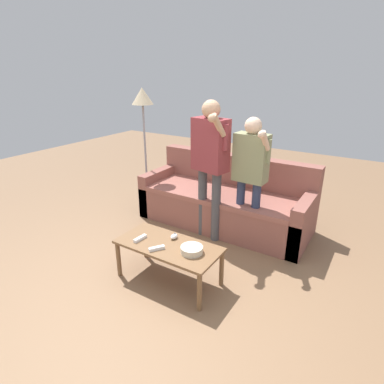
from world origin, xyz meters
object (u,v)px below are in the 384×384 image
at_px(player_right, 250,168).
at_px(player_center, 210,156).
at_px(game_remote_nunchuk, 174,236).
at_px(game_remote_wand_far, 157,248).
at_px(couch, 226,202).
at_px(game_remote_wand_near, 140,238).
at_px(coffee_table, 168,249).
at_px(snack_bowl, 192,250).
at_px(floor_lamp, 143,108).

bearing_deg(player_right, player_center, -164.00).
bearing_deg(game_remote_nunchuk, game_remote_wand_far, -93.72).
relative_size(couch, game_remote_wand_near, 14.52).
xyz_separation_m(couch, coffee_table, (0.10, -1.41, 0.04)).
xyz_separation_m(snack_bowl, floor_lamp, (-1.59, 1.29, 1.02)).
xyz_separation_m(couch, player_center, (-0.00, -0.45, 0.73)).
xyz_separation_m(couch, snack_bowl, (0.36, -1.41, 0.12)).
height_order(couch, snack_bowl, couch).
bearing_deg(coffee_table, player_right, 72.88).
bearing_deg(game_remote_wand_near, player_center, 80.38).
relative_size(floor_lamp, player_center, 1.05).
bearing_deg(snack_bowl, player_center, 110.80).
distance_m(game_remote_nunchuk, floor_lamp, 2.03).
xyz_separation_m(game_remote_nunchuk, game_remote_wand_near, (-0.26, -0.19, -0.01)).
bearing_deg(player_right, game_remote_wand_near, -117.88).
bearing_deg(game_remote_wand_far, floor_lamp, 132.45).
relative_size(snack_bowl, player_right, 0.14).
xyz_separation_m(game_remote_wand_near, game_remote_wand_far, (0.25, -0.06, 0.00)).
xyz_separation_m(coffee_table, game_remote_wand_far, (-0.03, -0.13, 0.07)).
bearing_deg(coffee_table, couch, 94.08).
height_order(snack_bowl, player_right, player_right).
relative_size(floor_lamp, game_remote_wand_near, 11.33).
distance_m(snack_bowl, player_right, 1.20).
height_order(couch, floor_lamp, floor_lamp).
relative_size(player_right, game_remote_wand_near, 9.75).
distance_m(player_center, game_remote_wand_near, 1.22).
relative_size(snack_bowl, game_remote_wand_far, 1.42).
bearing_deg(game_remote_wand_near, couch, 83.10).
bearing_deg(snack_bowl, coffee_table, 179.47).
height_order(floor_lamp, game_remote_wand_far, floor_lamp).
xyz_separation_m(coffee_table, game_remote_wand_near, (-0.28, -0.07, 0.07)).
relative_size(coffee_table, floor_lamp, 0.58).
relative_size(couch, snack_bowl, 10.86).
distance_m(snack_bowl, floor_lamp, 2.29).
relative_size(player_center, game_remote_wand_near, 10.82).
bearing_deg(floor_lamp, game_remote_nunchuk, -41.60).
xyz_separation_m(player_center, game_remote_wand_near, (-0.18, -1.04, -0.62)).
xyz_separation_m(floor_lamp, game_remote_wand_near, (1.05, -1.36, -1.03)).
height_order(coffee_table, game_remote_wand_near, game_remote_wand_near).
height_order(floor_lamp, player_right, floor_lamp).
distance_m(snack_bowl, game_remote_nunchuk, 0.31).
relative_size(game_remote_nunchuk, player_center, 0.05).
height_order(game_remote_nunchuk, floor_lamp, floor_lamp).
bearing_deg(game_remote_wand_near, player_right, 62.12).
height_order(player_right, game_remote_wand_near, player_right).
xyz_separation_m(game_remote_nunchuk, player_right, (0.35, 0.97, 0.51)).
bearing_deg(snack_bowl, couch, 104.43).
bearing_deg(coffee_table, game_remote_nunchuk, 98.06).
height_order(coffee_table, player_center, player_center).
distance_m(couch, floor_lamp, 1.68).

